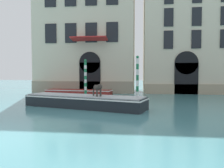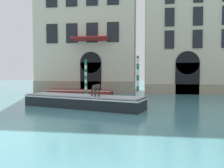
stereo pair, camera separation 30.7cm
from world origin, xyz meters
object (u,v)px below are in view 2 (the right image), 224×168
object	(u,v)px
dog_on_deck	(96,88)
mooring_pole_0	(138,76)
mooring_pole_3	(86,78)
boat_moored_near_palazzo	(79,92)
boat_foreground	(82,101)

from	to	relation	value
dog_on_deck	mooring_pole_0	size ratio (longest dim) A/B	0.27
mooring_pole_3	boat_moored_near_palazzo	bearing A→B (deg)	117.65
dog_on_deck	boat_moored_near_palazzo	distance (m)	9.55
dog_on_deck	boat_moored_near_palazzo	bearing A→B (deg)	170.23
boat_foreground	mooring_pole_0	bearing A→B (deg)	80.42
boat_moored_near_palazzo	mooring_pole_0	world-z (taller)	mooring_pole_0
dog_on_deck	boat_moored_near_palazzo	xyz separation A→B (m)	(-3.57, 8.80, -0.98)
dog_on_deck	boat_moored_near_palazzo	world-z (taller)	dog_on_deck
dog_on_deck	mooring_pole_0	world-z (taller)	mooring_pole_0
boat_foreground	dog_on_deck	distance (m)	1.35
boat_foreground	mooring_pole_3	bearing A→B (deg)	119.93
boat_moored_near_palazzo	mooring_pole_3	distance (m)	3.23
boat_foreground	boat_moored_near_palazzo	xyz separation A→B (m)	(-2.62, 8.31, -0.15)
mooring_pole_0	mooring_pole_3	size ratio (longest dim) A/B	1.09
boat_moored_near_palazzo	mooring_pole_3	world-z (taller)	mooring_pole_3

